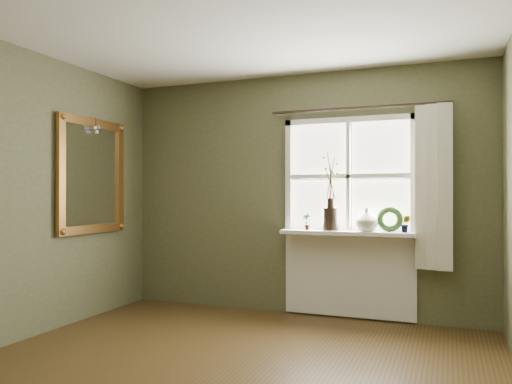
{
  "coord_description": "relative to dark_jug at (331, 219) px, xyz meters",
  "views": [
    {
      "loc": [
        1.53,
        -2.97,
        1.3
      ],
      "look_at": [
        -0.22,
        1.55,
        1.32
      ],
      "focal_mm": 35.0,
      "sensor_mm": 36.0,
      "label": 1
    }
  ],
  "objects": [
    {
      "name": "wall_back",
      "position": [
        -0.38,
        0.18,
        0.26
      ],
      "size": [
        4.0,
        0.1,
        2.6
      ],
      "primitive_type": "cube",
      "color": "brown",
      "rests_on": "ground"
    },
    {
      "name": "window_frame",
      "position": [
        0.17,
        0.11,
        0.44
      ],
      "size": [
        1.36,
        0.06,
        1.24
      ],
      "color": "white",
      "rests_on": "wall_back"
    },
    {
      "name": "window_sill",
      "position": [
        0.17,
        0.0,
        -0.14
      ],
      "size": [
        1.36,
        0.26,
        0.04
      ],
      "primitive_type": "cube",
      "color": "white",
      "rests_on": "wall_back"
    },
    {
      "name": "window_apron",
      "position": [
        0.17,
        0.11,
        -0.58
      ],
      "size": [
        1.36,
        0.04,
        0.88
      ],
      "primitive_type": "cube",
      "color": "white",
      "rests_on": "ground"
    },
    {
      "name": "dark_jug",
      "position": [
        0.0,
        0.0,
        0.0
      ],
      "size": [
        0.2,
        0.2,
        0.24
      ],
      "primitive_type": "cylinder",
      "rotation": [
        0.0,
        0.0,
        -0.28
      ],
      "color": "black",
      "rests_on": "window_sill"
    },
    {
      "name": "cream_vase",
      "position": [
        0.37,
        0.0,
        -0.0
      ],
      "size": [
        0.27,
        0.27,
        0.24
      ],
      "primitive_type": "imported",
      "rotation": [
        0.0,
        0.0,
        0.23
      ],
      "color": "beige",
      "rests_on": "window_sill"
    },
    {
      "name": "wreath",
      "position": [
        0.59,
        0.04,
        -0.02
      ],
      "size": [
        0.26,
        0.13,
        0.26
      ],
      "primitive_type": "torus",
      "rotation": [
        1.36,
        0.0,
        0.07
      ],
      "color": "#2A471F",
      "rests_on": "window_sill"
    },
    {
      "name": "potted_plant_left",
      "position": [
        -0.26,
        0.0,
        -0.03
      ],
      "size": [
        0.11,
        0.08,
        0.18
      ],
      "primitive_type": "imported",
      "rotation": [
        0.0,
        0.0,
        -0.25
      ],
      "color": "#2A471F",
      "rests_on": "window_sill"
    },
    {
      "name": "potted_plant_right",
      "position": [
        0.75,
        0.0,
        -0.03
      ],
      "size": [
        0.1,
        0.08,
        0.17
      ],
      "primitive_type": "imported",
      "rotation": [
        0.0,
        0.0,
        -0.07
      ],
      "color": "#2A471F",
      "rests_on": "window_sill"
    },
    {
      "name": "curtain",
      "position": [
        1.01,
        0.01,
        0.33
      ],
      "size": [
        0.36,
        0.12,
        1.59
      ],
      "primitive_type": "cube",
      "color": "beige",
      "rests_on": "wall_back"
    },
    {
      "name": "curtain_rod",
      "position": [
        0.27,
        0.05,
        1.14
      ],
      "size": [
        1.84,
        0.03,
        0.03
      ],
      "primitive_type": "cylinder",
      "rotation": [
        0.0,
        1.57,
        0.0
      ],
      "color": "black",
      "rests_on": "wall_back"
    },
    {
      "name": "gilt_mirror",
      "position": [
        -2.35,
        -0.84,
        0.45
      ],
      "size": [
        0.1,
        1.01,
        1.2
      ],
      "color": "white",
      "rests_on": "wall_left"
    }
  ]
}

